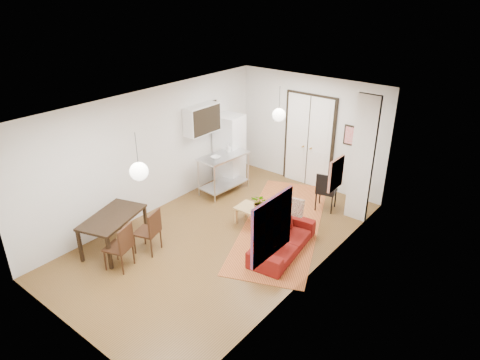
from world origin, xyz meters
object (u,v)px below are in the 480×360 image
Objects in this scene: dining_table at (113,220)px; black_side_chair at (329,186)px; coffee_table at (256,211)px; dining_chair_far at (122,241)px; sofa at (283,240)px; dining_chair_near at (150,226)px; kitchen_counter at (224,167)px; fridge at (230,149)px.

dining_table is 4.97m from black_side_chair.
dining_chair_far is at bearing -111.78° from coffee_table.
black_side_chair is at bearing 63.62° from coffee_table.
sofa is at bearing 119.32° from dining_chair_far.
dining_table reaches higher than sofa.
dining_chair_near and dining_chair_far have the same top height.
sofa is 1.20× the size of dining_table.
black_side_chair reaches higher than dining_chair_near.
coffee_table is 0.99× the size of dining_chair_far.
dining_table is (-1.71, -2.52, 0.32)m from coffee_table.
dining_chair_near is (-2.15, -1.59, 0.27)m from sofa.
sofa is 1.97× the size of coffee_table.
black_side_chair is (2.57, 4.26, -0.10)m from dining_table.
coffee_table is at bearing 55.83° from dining_table.
fridge is at bearing 121.80° from kitchen_counter.
sofa is 1.15m from coffee_table.
sofa is at bearing -22.31° from kitchen_counter.
kitchen_counter reaches higher than dining_table.
sofa is at bearing -25.08° from coffee_table.
fridge reaches higher than kitchen_counter.
coffee_table is 0.50× the size of fridge.
kitchen_counter reaches higher than coffee_table.
kitchen_counter is 1.41× the size of black_side_chair.
kitchen_counter is 2.68m from black_side_chair.
dining_chair_near reaches higher than coffee_table.
dining_chair_far is (-1.11, -2.78, 0.19)m from coffee_table.
dining_table is 1.58× the size of black_side_chair.
sofa is 1.89× the size of black_side_chair.
dining_chair_near is 1.00× the size of dining_chair_far.
dining_table is at bearing -71.16° from dining_chair_near.
fridge is 1.90× the size of black_side_chair.
dining_chair_far reaches higher than dining_table.
dining_table is at bearing -124.17° from coffee_table.
kitchen_counter reaches higher than dining_chair_far.
dining_chair_near is at bearing 162.43° from dining_chair_far.
kitchen_counter is 1.47× the size of dining_chair_far.
kitchen_counter is 3.68m from dining_chair_far.
dining_table is at bearing -86.58° from kitchen_counter.
dining_table is 0.67m from dining_chair_far.
black_side_chair is (-0.17, 2.22, 0.30)m from sofa.
dining_chair_near reaches higher than dining_table.
coffee_table is 0.96× the size of black_side_chair.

